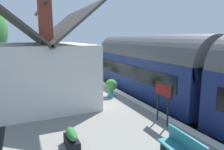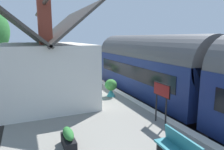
% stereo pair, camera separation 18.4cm
% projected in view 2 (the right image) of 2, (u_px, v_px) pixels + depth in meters
% --- Properties ---
extents(ground_plane, '(160.00, 160.00, 0.00)m').
position_uv_depth(ground_plane, '(129.00, 100.00, 13.87)').
color(ground_plane, '#383330').
extents(platform, '(32.00, 6.15, 0.94)m').
position_uv_depth(platform, '(68.00, 101.00, 12.20)').
color(platform, gray).
rests_on(platform, ground).
extents(platform_edge_coping, '(32.00, 0.36, 0.02)m').
position_uv_depth(platform_edge_coping, '(113.00, 88.00, 13.24)').
color(platform_edge_coping, beige).
rests_on(platform_edge_coping, platform).
extents(rail_near, '(52.00, 0.08, 0.14)m').
position_uv_depth(rail_near, '(149.00, 97.00, 14.49)').
color(rail_near, gray).
rests_on(rail_near, ground).
extents(rail_far, '(52.00, 0.08, 0.14)m').
position_uv_depth(rail_far, '(131.00, 99.00, 13.93)').
color(rail_far, gray).
rests_on(rail_far, ground).
extents(train, '(20.13, 2.73, 4.32)m').
position_uv_depth(train, '(212.00, 85.00, 8.66)').
color(train, black).
rests_on(train, ground).
extents(station_building, '(6.81, 4.44, 6.00)m').
position_uv_depth(station_building, '(44.00, 68.00, 10.94)').
color(station_building, white).
rests_on(station_building, platform).
extents(bench_platform_end, '(1.41, 0.48, 0.88)m').
position_uv_depth(bench_platform_end, '(58.00, 64.00, 21.22)').
color(bench_platform_end, '#26727F').
rests_on(bench_platform_end, platform).
extents(planter_edge_far, '(0.69, 0.69, 0.85)m').
position_uv_depth(planter_edge_far, '(84.00, 72.00, 16.74)').
color(planter_edge_far, teal).
rests_on(planter_edge_far, platform).
extents(planter_under_sign, '(0.67, 0.67, 1.01)m').
position_uv_depth(planter_under_sign, '(111.00, 87.00, 11.41)').
color(planter_under_sign, teal).
rests_on(planter_under_sign, platform).
extents(planter_bench_right, '(0.55, 0.55, 0.73)m').
position_uv_depth(planter_bench_right, '(48.00, 73.00, 16.60)').
color(planter_bench_right, teal).
rests_on(planter_bench_right, platform).
extents(planter_bench_left, '(0.90, 0.32, 0.59)m').
position_uv_depth(planter_bench_left, '(68.00, 139.00, 6.10)').
color(planter_bench_left, black).
rests_on(planter_bench_left, platform).
extents(planter_by_door, '(0.44, 0.44, 0.73)m').
position_uv_depth(planter_by_door, '(69.00, 69.00, 18.66)').
color(planter_by_door, '#9E5138').
rests_on(planter_by_door, platform).
extents(station_sign_board, '(0.96, 0.06, 1.57)m').
position_uv_depth(station_sign_board, '(162.00, 93.00, 7.65)').
color(station_sign_board, black).
rests_on(station_sign_board, platform).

